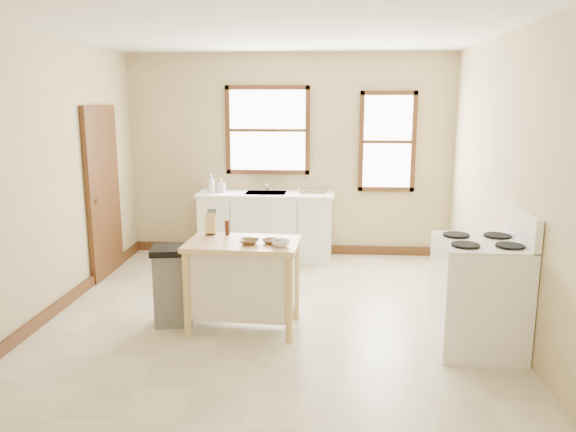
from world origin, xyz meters
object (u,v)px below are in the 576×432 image
Objects in this scene: pepper_grinder at (227,228)px; trash_bin at (174,286)px; soap_bottle_a at (211,183)px; soap_bottle_b at (222,185)px; bowl_a at (249,242)px; gas_stove at (479,280)px; bowl_b at (271,241)px; kitchen_island at (244,285)px; dish_rack at (313,190)px; bowl_c at (281,243)px; knife_block at (211,225)px.

pepper_grinder is 0.77m from trash_bin.
trash_bin is at bearing -69.71° from soap_bottle_a.
trash_bin is at bearing -82.77° from soap_bottle_b.
soap_bottle_a reaches higher than soap_bottle_b.
gas_stove is at bearing -4.95° from bowl_a.
soap_bottle_a is at bearing 105.72° from pepper_grinder.
bowl_b is 0.13× the size of gas_stove.
bowl_b is (0.27, -0.05, 0.45)m from kitchen_island.
gas_stove is (2.79, -2.72, -0.40)m from soap_bottle_b.
trash_bin is 0.63× the size of gas_stove.
bowl_a reaches higher than trash_bin.
pepper_grinder is at bearing -91.18° from dish_rack.
kitchen_island is 6.55× the size of bowl_b.
soap_bottle_b is 2.48m from trash_bin.
kitchen_island is 0.70m from trash_bin.
kitchen_island is at bearing 172.54° from gas_stove.
gas_stove is (1.85, -0.22, -0.26)m from bowl_b.
bowl_c is at bearing 175.69° from gas_stove.
bowl_b is (0.20, 0.05, -0.00)m from bowl_a.
bowl_a is (0.87, -2.50, -0.17)m from soap_bottle_a.
kitchen_island is (-0.58, -2.45, -0.54)m from dish_rack.
knife_block reaches higher than bowl_c.
soap_bottle_b is 1.27× the size of pepper_grinder.
bowl_b is at bearing 173.07° from gas_stove.
bowl_a is (0.43, -0.36, -0.08)m from knife_block.
soap_bottle_a reaches higher than kitchen_island.
kitchen_island is at bearing -85.24° from dish_rack.
bowl_a is at bearing -20.57° from trash_bin.
knife_block is at bearing 153.99° from bowl_b.
gas_stove reaches higher than kitchen_island.
pepper_grinder reaches higher than kitchen_island.
bowl_c is 1.77m from gas_stove.
soap_bottle_b is 2.25m from pepper_grinder.
gas_stove reaches higher than pepper_grinder.
knife_block is at bearing 167.88° from gas_stove.
gas_stove reaches higher than knife_block.
knife_block reaches higher than trash_bin.
soap_bottle_b is 2.65m from bowl_a.
pepper_grinder is 0.19× the size of trash_bin.
soap_bottle_a is at bearing 93.90° from knife_block.
pepper_grinder is at bearing 128.17° from bowl_a.
dish_rack is at bearing 20.12° from soap_bottle_a.
soap_bottle_a is 1.49× the size of bowl_c.
knife_block is at bearing -74.06° from soap_bottle_b.
bowl_c is 0.22× the size of trash_bin.
pepper_grinder reaches higher than bowl_a.
soap_bottle_a reaches higher than bowl_b.
soap_bottle_b is 0.51× the size of dish_rack.
gas_stove is (2.82, -0.32, 0.23)m from trash_bin.
gas_stove is at bearing -4.60° from kitchen_island.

